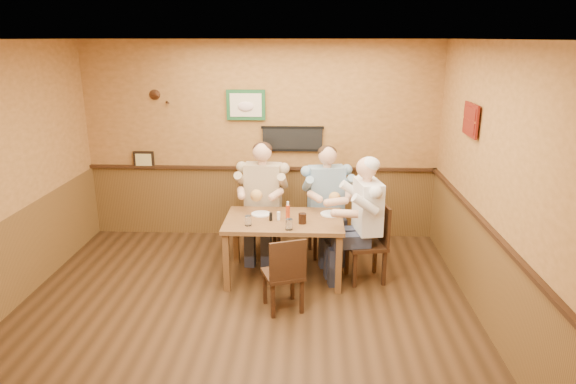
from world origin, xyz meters
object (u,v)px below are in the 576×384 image
Objects in this scene: salt_shaker at (279,216)px; pepper_shaker at (271,217)px; cola_tumbler at (302,218)px; diner_blue_polo at (326,207)px; chair_right_end at (366,243)px; chair_back_left at (263,220)px; diner_white_elder at (367,227)px; chair_near_side at (283,272)px; water_glass_left at (248,221)px; hot_sauce_bottle at (288,212)px; chair_back_right at (326,221)px; water_glass_mid at (289,224)px; dining_table at (284,226)px; diner_tan_shirt at (263,205)px.

pepper_shaker is at bearing -162.39° from salt_shaker.
diner_blue_polo is at bearing 70.78° from cola_tumbler.
chair_right_end is 0.90m from diner_blue_polo.
pepper_shaker is (0.16, -0.75, 0.32)m from chair_back_left.
diner_blue_polo is 0.98× the size of diner_white_elder.
chair_near_side is 0.82m from pepper_shaker.
hot_sauce_bottle is at bearing 25.42° from water_glass_left.
chair_near_side is 0.63× the size of diner_blue_polo.
chair_near_side is at bearing -119.68° from chair_back_right.
diner_white_elder is (0.46, -0.75, 0.01)m from diner_blue_polo.
chair_right_end reaches higher than water_glass_left.
dining_table is at bearing 102.14° from water_glass_mid.
diner_white_elder is (1.29, -0.73, 0.20)m from chair_back_left.
diner_blue_polo is (-0.46, 0.75, 0.19)m from chair_right_end.
diner_tan_shirt is 11.73× the size of water_glass_left.
cola_tumbler reaches higher than salt_shaker.
water_glass_mid is (0.39, -1.04, 0.33)m from chair_back_left.
cola_tumbler is (-0.30, -0.85, 0.14)m from diner_blue_polo.
chair_back_right is 0.70× the size of diner_blue_polo.
chair_right_end is 9.61× the size of salt_shaker.
salt_shaker is (-0.14, 0.31, -0.01)m from water_glass_mid.
dining_table is at bearing 147.15° from cola_tumbler.
pepper_shaker is (-0.09, -0.03, -0.00)m from salt_shaker.
chair_back_right is at bearing -128.40° from chair_near_side.
chair_back_left is at bearing -129.99° from chair_right_end.
water_glass_left is at bearing -145.30° from diner_blue_polo.
diner_blue_polo is 0.89m from hot_sauce_bottle.
chair_back_left is 1.03× the size of chair_back_right.
water_glass_left is at bearing -90.55° from chair_back_left.
chair_right_end is at bearing 0.04° from salt_shaker.
chair_back_right is 0.98× the size of chair_right_end.
chair_near_side is (0.03, -0.77, -0.23)m from dining_table.
diner_white_elder is (0.98, -0.04, 0.02)m from dining_table.
diner_tan_shirt is 1.12m from water_glass_mid.
salt_shaker is 1.01× the size of pepper_shaker.
diner_white_elder is 1.14m from pepper_shaker.
water_glass_left is at bearing -148.98° from dining_table.
chair_back_left is 0.70× the size of diner_tan_shirt.
salt_shaker is (-0.58, -0.75, 0.33)m from chair_back_right.
water_glass_mid is 0.61× the size of hot_sauce_bottle.
hot_sauce_bottle is at bearing -101.12° from diner_white_elder.
diner_white_elder is at bearing 0.04° from salt_shaker.
water_glass_mid is (-0.90, -0.31, 0.13)m from diner_white_elder.
chair_back_left reaches higher than chair_back_right.
water_glass_left is 0.58× the size of hot_sauce_bottle.
diner_blue_polo reaches higher than chair_right_end.
dining_table is 1.45× the size of chair_back_left.
diner_blue_polo is 0.95m from salt_shaker.
dining_table is 0.49m from water_glass_left.
cola_tumbler is at bearing 8.87° from water_glass_left.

